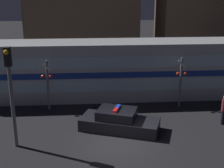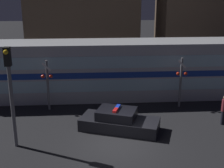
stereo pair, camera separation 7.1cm
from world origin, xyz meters
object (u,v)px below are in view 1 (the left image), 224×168
police_car (119,122)px  traffic_light_corner (11,88)px  crossing_signal_near (181,80)px  train (106,70)px  pedestrian (224,110)px

police_car → traffic_light_corner: traffic_light_corner is taller
police_car → crossing_signal_near: 5.60m
train → police_car: size_ratio=4.34×
train → traffic_light_corner: size_ratio=4.01×
train → crossing_signal_near: train is taller
police_car → traffic_light_corner: size_ratio=0.92×
pedestrian → traffic_light_corner: (-11.49, -1.79, 2.19)m
pedestrian → traffic_light_corner: 11.83m
police_car → pedestrian: size_ratio=2.65×
pedestrian → crossing_signal_near: crossing_signal_near is taller
train → crossing_signal_near: (4.79, -2.39, -0.18)m
train → traffic_light_corner: (-4.94, -7.12, 1.07)m
pedestrian → crossing_signal_near: size_ratio=0.53×
police_car → traffic_light_corner: 6.15m
pedestrian → crossing_signal_near: bearing=120.9°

